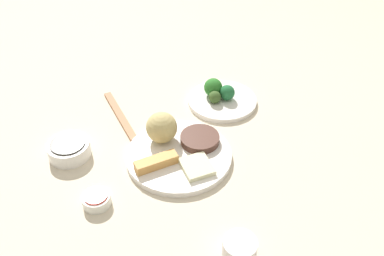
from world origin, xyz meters
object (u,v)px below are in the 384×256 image
broccoli_plate (222,101)px  teacup (240,249)px  soy_sauce_bowl (69,150)px  chopsticks_pair (120,115)px  sauce_ramekin_sweet_and_sour (97,200)px  main_plate (179,156)px

broccoli_plate → teacup: teacup is taller
soy_sauce_bowl → chopsticks_pair: soy_sauce_bowl is taller
soy_sauce_bowl → teacup: 0.50m
sauce_ramekin_sweet_and_sour → teacup: teacup is taller
chopsticks_pair → broccoli_plate: bearing=-73.8°
main_plate → broccoli_plate: main_plate is taller
soy_sauce_bowl → chopsticks_pair: 0.20m
main_plate → sauce_ramekin_sweet_and_sour: (-0.16, 0.17, 0.00)m
teacup → chopsticks_pair: (0.44, 0.33, -0.02)m
teacup → soy_sauce_bowl: bearing=57.3°
sauce_ramekin_sweet_and_sour → chopsticks_pair: 0.32m
broccoli_plate → soy_sauce_bowl: 0.46m
sauce_ramekin_sweet_and_sour → broccoli_plate: bearing=-34.7°
main_plate → soy_sauce_bowl: size_ratio=2.51×
teacup → chopsticks_pair: size_ratio=0.29×
main_plate → teacup: 0.31m
main_plate → broccoli_plate: size_ratio=1.31×
teacup → chopsticks_pair: bearing=36.5°
main_plate → teacup: bearing=-152.8°
broccoli_plate → chopsticks_pair: broccoli_plate is taller
sauce_ramekin_sweet_and_sour → teacup: (-0.12, -0.32, 0.01)m
broccoli_plate → soy_sauce_bowl: size_ratio=1.92×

